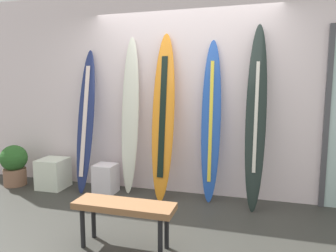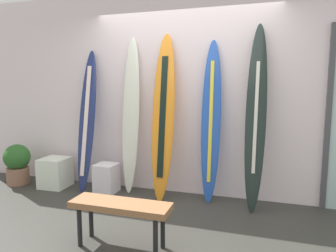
{
  "view_description": "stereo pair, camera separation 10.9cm",
  "coord_description": "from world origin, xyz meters",
  "px_view_note": "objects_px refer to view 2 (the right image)",
  "views": [
    {
      "loc": [
        0.94,
        -2.86,
        1.5
      ],
      "look_at": [
        -0.14,
        0.95,
        0.97
      ],
      "focal_mm": 32.52,
      "sensor_mm": 36.0,
      "label": 1
    },
    {
      "loc": [
        1.05,
        -2.83,
        1.5
      ],
      "look_at": [
        -0.14,
        0.95,
        0.97
      ],
      "focal_mm": 32.52,
      "sensor_mm": 36.0,
      "label": 2
    }
  ],
  "objects_px": {
    "surfboard_ivory": "(131,116)",
    "bench": "(121,209)",
    "surfboard_sunset": "(163,116)",
    "surfboard_cobalt": "(211,122)",
    "surfboard_navy": "(87,121)",
    "surfboard_charcoal": "(256,118)",
    "display_block_left": "(106,178)",
    "potted_plant": "(17,163)",
    "display_block_center": "(55,172)"
  },
  "relations": [
    {
      "from": "surfboard_cobalt",
      "to": "surfboard_charcoal",
      "type": "height_order",
      "value": "surfboard_charcoal"
    },
    {
      "from": "display_block_center",
      "to": "display_block_left",
      "type": "bearing_deg",
      "value": 1.28
    },
    {
      "from": "bench",
      "to": "surfboard_navy",
      "type": "bearing_deg",
      "value": 131.17
    },
    {
      "from": "display_block_center",
      "to": "potted_plant",
      "type": "relative_size",
      "value": 0.71
    },
    {
      "from": "surfboard_charcoal",
      "to": "bench",
      "type": "bearing_deg",
      "value": -130.57
    },
    {
      "from": "surfboard_sunset",
      "to": "surfboard_cobalt",
      "type": "height_order",
      "value": "surfboard_sunset"
    },
    {
      "from": "surfboard_sunset",
      "to": "surfboard_charcoal",
      "type": "bearing_deg",
      "value": -1.06
    },
    {
      "from": "surfboard_sunset",
      "to": "display_block_left",
      "type": "xyz_separation_m",
      "value": [
        -0.83,
        -0.07,
        -0.9
      ]
    },
    {
      "from": "surfboard_cobalt",
      "to": "display_block_center",
      "type": "xyz_separation_m",
      "value": [
        -2.29,
        -0.17,
        -0.83
      ]
    },
    {
      "from": "surfboard_cobalt",
      "to": "potted_plant",
      "type": "bearing_deg",
      "value": -175.72
    },
    {
      "from": "display_block_center",
      "to": "bench",
      "type": "relative_size",
      "value": 0.46
    },
    {
      "from": "surfboard_sunset",
      "to": "display_block_center",
      "type": "relative_size",
      "value": 5.05
    },
    {
      "from": "surfboard_cobalt",
      "to": "display_block_left",
      "type": "height_order",
      "value": "surfboard_cobalt"
    },
    {
      "from": "surfboard_navy",
      "to": "surfboard_charcoal",
      "type": "bearing_deg",
      "value": -0.22
    },
    {
      "from": "display_block_left",
      "to": "potted_plant",
      "type": "height_order",
      "value": "potted_plant"
    },
    {
      "from": "display_block_left",
      "to": "potted_plant",
      "type": "xyz_separation_m",
      "value": [
        -1.49,
        -0.07,
        0.12
      ]
    },
    {
      "from": "potted_plant",
      "to": "surfboard_navy",
      "type": "bearing_deg",
      "value": 6.05
    },
    {
      "from": "surfboard_cobalt",
      "to": "potted_plant",
      "type": "distance_m",
      "value": 3.03
    },
    {
      "from": "surfboard_navy",
      "to": "surfboard_sunset",
      "type": "xyz_separation_m",
      "value": [
        1.14,
        0.01,
        0.09
      ]
    },
    {
      "from": "surfboard_navy",
      "to": "surfboard_ivory",
      "type": "xyz_separation_m",
      "value": [
        0.63,
        0.11,
        0.08
      ]
    },
    {
      "from": "bench",
      "to": "display_block_left",
      "type": "bearing_deg",
      "value": 123.66
    },
    {
      "from": "surfboard_navy",
      "to": "surfboard_charcoal",
      "type": "xyz_separation_m",
      "value": [
        2.31,
        -0.01,
        0.11
      ]
    },
    {
      "from": "display_block_left",
      "to": "potted_plant",
      "type": "distance_m",
      "value": 1.49
    },
    {
      "from": "display_block_left",
      "to": "display_block_center",
      "type": "bearing_deg",
      "value": -178.72
    },
    {
      "from": "surfboard_ivory",
      "to": "surfboard_cobalt",
      "type": "bearing_deg",
      "value": -0.64
    },
    {
      "from": "surfboard_charcoal",
      "to": "potted_plant",
      "type": "bearing_deg",
      "value": -178.11
    },
    {
      "from": "surfboard_sunset",
      "to": "surfboard_charcoal",
      "type": "height_order",
      "value": "surfboard_charcoal"
    },
    {
      "from": "surfboard_sunset",
      "to": "surfboard_cobalt",
      "type": "bearing_deg",
      "value": 7.62
    },
    {
      "from": "display_block_left",
      "to": "potted_plant",
      "type": "bearing_deg",
      "value": -177.34
    },
    {
      "from": "display_block_left",
      "to": "surfboard_cobalt",
      "type": "bearing_deg",
      "value": 5.95
    },
    {
      "from": "surfboard_ivory",
      "to": "bench",
      "type": "relative_size",
      "value": 2.3
    },
    {
      "from": "surfboard_navy",
      "to": "surfboard_charcoal",
      "type": "relative_size",
      "value": 0.89
    },
    {
      "from": "surfboard_sunset",
      "to": "display_block_left",
      "type": "distance_m",
      "value": 1.22
    },
    {
      "from": "display_block_left",
      "to": "bench",
      "type": "height_order",
      "value": "bench"
    },
    {
      "from": "surfboard_ivory",
      "to": "bench",
      "type": "xyz_separation_m",
      "value": [
        0.54,
        -1.45,
        -0.71
      ]
    },
    {
      "from": "surfboard_navy",
      "to": "surfboard_cobalt",
      "type": "bearing_deg",
      "value": 3.11
    },
    {
      "from": "surfboard_navy",
      "to": "surfboard_ivory",
      "type": "bearing_deg",
      "value": 9.69
    },
    {
      "from": "surfboard_ivory",
      "to": "bench",
      "type": "bearing_deg",
      "value": -69.56
    },
    {
      "from": "surfboard_sunset",
      "to": "potted_plant",
      "type": "distance_m",
      "value": 2.44
    },
    {
      "from": "display_block_center",
      "to": "surfboard_ivory",
      "type": "bearing_deg",
      "value": 8.91
    },
    {
      "from": "potted_plant",
      "to": "bench",
      "type": "xyz_separation_m",
      "value": [
        2.34,
        -1.22,
        0.04
      ]
    },
    {
      "from": "surfboard_navy",
      "to": "display_block_left",
      "type": "xyz_separation_m",
      "value": [
        0.32,
        -0.05,
        -0.8
      ]
    },
    {
      "from": "surfboard_ivory",
      "to": "surfboard_cobalt",
      "type": "height_order",
      "value": "surfboard_ivory"
    },
    {
      "from": "bench",
      "to": "surfboard_charcoal",
      "type": "bearing_deg",
      "value": 49.43
    },
    {
      "from": "potted_plant",
      "to": "surfboard_cobalt",
      "type": "bearing_deg",
      "value": 4.28
    },
    {
      "from": "surfboard_sunset",
      "to": "bench",
      "type": "relative_size",
      "value": 2.33
    },
    {
      "from": "surfboard_ivory",
      "to": "display_block_left",
      "type": "distance_m",
      "value": 0.95
    },
    {
      "from": "surfboard_navy",
      "to": "potted_plant",
      "type": "xyz_separation_m",
      "value": [
        -1.17,
        -0.12,
        -0.68
      ]
    },
    {
      "from": "surfboard_sunset",
      "to": "potted_plant",
      "type": "relative_size",
      "value": 3.58
    },
    {
      "from": "surfboard_ivory",
      "to": "potted_plant",
      "type": "relative_size",
      "value": 3.53
    }
  ]
}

